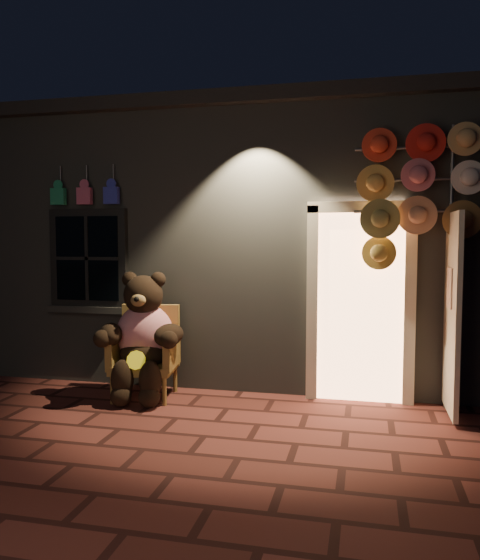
% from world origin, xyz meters
% --- Properties ---
extents(ground, '(60.00, 60.00, 0.00)m').
position_xyz_m(ground, '(0.00, 0.00, 0.00)').
color(ground, maroon).
rests_on(ground, ground).
extents(shop_building, '(7.30, 5.95, 3.51)m').
position_xyz_m(shop_building, '(0.00, 3.99, 1.74)').
color(shop_building, slate).
rests_on(shop_building, ground).
extents(wicker_armchair, '(0.78, 0.72, 1.02)m').
position_xyz_m(wicker_armchair, '(-1.01, 1.10, 0.51)').
color(wicker_armchair, olive).
rests_on(wicker_armchair, ground).
extents(teddy_bear, '(1.02, 0.85, 1.42)m').
position_xyz_m(teddy_bear, '(-1.00, 0.97, 0.71)').
color(teddy_bear, red).
rests_on(teddy_bear, ground).
extents(hat_rack, '(1.73, 0.22, 2.97)m').
position_xyz_m(hat_rack, '(2.10, 1.28, 2.32)').
color(hat_rack, '#59595E').
rests_on(hat_rack, ground).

